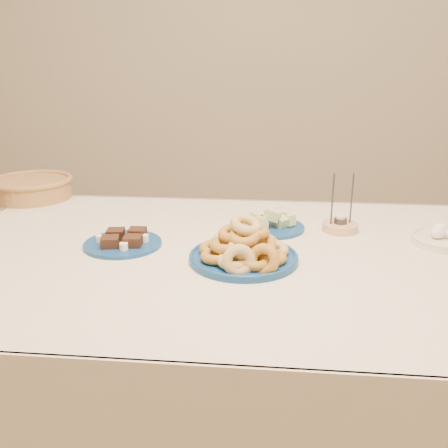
% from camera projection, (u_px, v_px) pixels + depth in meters
% --- Properties ---
extents(dining_table, '(1.71, 1.11, 0.75)m').
position_uv_depth(dining_table, '(226.00, 286.00, 1.45)').
color(dining_table, brown).
rests_on(dining_table, ground).
extents(donut_platter, '(0.32, 0.32, 0.13)m').
position_uv_depth(donut_platter, '(244.00, 249.00, 1.34)').
color(donut_platter, navy).
rests_on(donut_platter, dining_table).
extents(melon_plate, '(0.23, 0.23, 0.08)m').
position_uv_depth(melon_plate, '(271.00, 223.00, 1.60)').
color(melon_plate, navy).
rests_on(melon_plate, dining_table).
extents(brownie_plate, '(0.29, 0.29, 0.04)m').
position_uv_depth(brownie_plate, '(123.00, 242.00, 1.46)').
color(brownie_plate, navy).
rests_on(brownie_plate, dining_table).
extents(wicker_basket, '(0.33, 0.33, 0.08)m').
position_uv_depth(wicker_basket, '(32.00, 187.00, 1.95)').
color(wicker_basket, olive).
rests_on(wicker_basket, dining_table).
extents(candle_holder, '(0.14, 0.14, 0.19)m').
position_uv_depth(candle_holder, '(340.00, 226.00, 1.58)').
color(candle_holder, tan).
rests_on(candle_holder, dining_table).
extents(egg_bowl, '(0.21, 0.21, 0.06)m').
position_uv_depth(egg_bowl, '(443.00, 238.00, 1.47)').
color(egg_bowl, silver).
rests_on(egg_bowl, dining_table).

